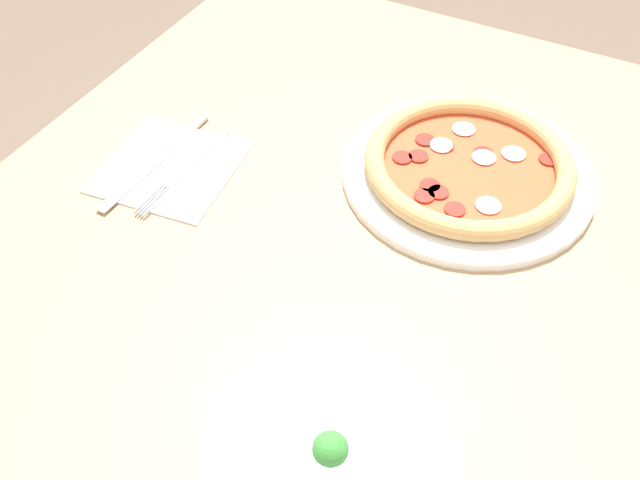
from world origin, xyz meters
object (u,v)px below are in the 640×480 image
at_px(bowl, 328,462).
at_px(knife, 161,156).
at_px(pizza, 468,167).
at_px(fork, 186,170).

distance_m(bowl, knife, 0.50).
relative_size(pizza, knife, 1.47).
xyz_separation_m(pizza, fork, (0.33, 0.16, -0.01)).
bearing_deg(fork, knife, -97.19).
height_order(fork, knife, same).
bearing_deg(fork, bowl, 53.48).
xyz_separation_m(fork, knife, (0.05, -0.01, -0.00)).
xyz_separation_m(bowl, knife, (0.40, -0.29, -0.03)).
xyz_separation_m(pizza, bowl, (-0.03, 0.45, 0.02)).
bearing_deg(pizza, bowl, 93.50).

